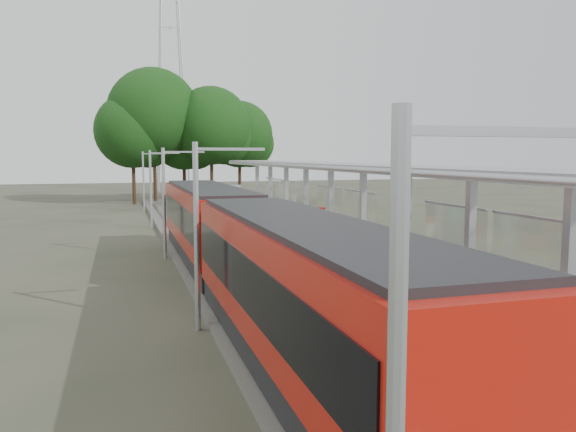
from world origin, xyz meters
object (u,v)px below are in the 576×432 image
at_px(train, 239,243).
at_px(bench_mid, 399,247).
at_px(info_pillar_near, 397,241).
at_px(info_pillar_far, 322,228).
at_px(bench_near, 389,244).
at_px(litter_bin, 377,244).
at_px(bench_far, 262,203).

relative_size(train, bench_mid, 15.92).
height_order(info_pillar_near, info_pillar_far, info_pillar_far).
bearing_deg(bench_near, bench_mid, -89.08).
height_order(info_pillar_near, litter_bin, info_pillar_near).
distance_m(bench_mid, info_pillar_near, 0.90).
bearing_deg(bench_mid, litter_bin, 108.75).
xyz_separation_m(bench_mid, litter_bin, (-0.19, 1.44, -0.12)).
bearing_deg(bench_far, bench_mid, -93.38).
relative_size(bench_near, bench_mid, 0.85).
height_order(train, litter_bin, train).
distance_m(train, litter_bin, 6.18).
xyz_separation_m(bench_near, litter_bin, (-0.43, 0.20, -0.03)).
bearing_deg(train, litter_bin, 15.23).
bearing_deg(bench_near, litter_bin, 167.17).
xyz_separation_m(bench_near, info_pillar_near, (0.14, -0.42, 0.17)).
distance_m(info_pillar_far, litter_bin, 3.72).
bearing_deg(info_pillar_far, litter_bin, -64.62).
distance_m(bench_far, litter_bin, 20.12).
distance_m(bench_mid, info_pillar_far, 5.15).
distance_m(bench_near, info_pillar_far, 4.04).
height_order(train, info_pillar_far, train).
bearing_deg(bench_mid, bench_near, 90.38).
xyz_separation_m(train, info_pillar_near, (6.50, 1.00, -0.37)).
xyz_separation_m(bench_mid, bench_far, (0.08, 21.56, -0.05)).
xyz_separation_m(info_pillar_near, info_pillar_far, (-1.63, 4.18, 0.05)).
bearing_deg(bench_mid, info_pillar_far, 115.24).
xyz_separation_m(bench_far, litter_bin, (-0.27, -20.12, -0.07)).
bearing_deg(info_pillar_near, bench_far, 109.50).
relative_size(train, bench_far, 17.72).
bearing_deg(info_pillar_near, train, -152.62).
bearing_deg(bench_far, info_pillar_far, -97.76).
xyz_separation_m(bench_near, info_pillar_far, (-1.49, 3.75, 0.22)).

